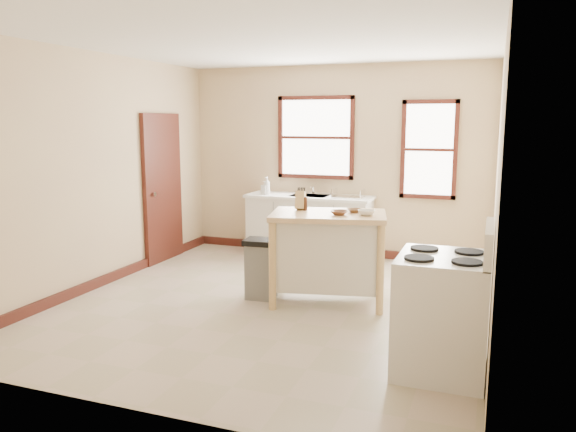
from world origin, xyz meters
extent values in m
plane|color=#BBA894|center=(0.00, 0.00, 0.00)|extent=(5.00, 5.00, 0.00)
plane|color=white|center=(0.00, 0.00, 2.80)|extent=(5.00, 5.00, 0.00)
cube|color=tan|center=(0.00, 2.50, 1.40)|extent=(4.50, 0.04, 2.80)
cube|color=tan|center=(-2.25, 0.00, 1.40)|extent=(0.04, 5.00, 2.80)
cube|color=tan|center=(2.25, 0.00, 1.40)|extent=(0.04, 5.00, 2.80)
cube|color=#411611|center=(-2.21, 1.30, 1.05)|extent=(0.06, 0.90, 2.10)
cube|color=#411611|center=(0.00, 2.47, 0.06)|extent=(4.50, 0.04, 0.12)
cube|color=#411611|center=(-2.22, 0.00, 0.06)|extent=(0.04, 5.00, 0.12)
cylinder|color=silver|center=(-0.30, 2.38, 1.03)|extent=(0.03, 0.03, 0.22)
imported|color=#B2B2B2|center=(-0.93, 2.11, 1.05)|extent=(0.12, 0.12, 0.26)
imported|color=#B2B2B2|center=(-0.96, 2.10, 1.02)|extent=(0.11, 0.12, 0.20)
cylinder|color=#3C1E10|center=(0.26, 0.34, 1.08)|extent=(0.06, 0.06, 0.15)
imported|color=brown|center=(0.69, 0.18, 1.03)|extent=(0.21, 0.21, 0.05)
imported|color=brown|center=(0.81, 0.40, 1.03)|extent=(0.22, 0.22, 0.04)
imported|color=white|center=(0.97, 0.25, 1.04)|extent=(0.19, 0.19, 0.06)
camera|label=1|loc=(2.21, -5.54, 2.00)|focal=35.00mm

